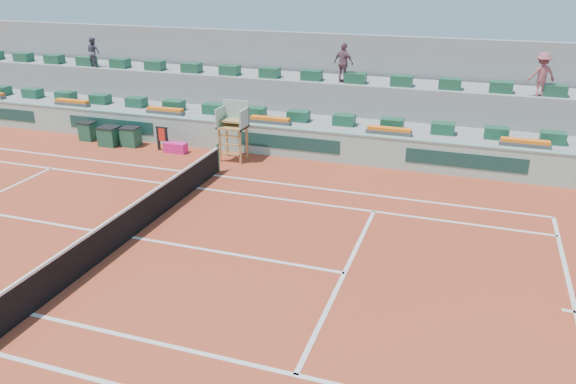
% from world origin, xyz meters
% --- Properties ---
extents(ground, '(90.00, 90.00, 0.00)m').
position_xyz_m(ground, '(0.00, 0.00, 0.00)').
color(ground, maroon).
rests_on(ground, ground).
extents(seating_tier_lower, '(36.00, 4.00, 1.20)m').
position_xyz_m(seating_tier_lower, '(0.00, 10.70, 0.60)').
color(seating_tier_lower, gray).
rests_on(seating_tier_lower, ground).
extents(seating_tier_upper, '(36.00, 2.40, 2.60)m').
position_xyz_m(seating_tier_upper, '(0.00, 12.30, 1.30)').
color(seating_tier_upper, gray).
rests_on(seating_tier_upper, ground).
extents(stadium_back_wall, '(36.00, 0.40, 4.40)m').
position_xyz_m(stadium_back_wall, '(0.00, 13.90, 2.20)').
color(stadium_back_wall, gray).
rests_on(stadium_back_wall, ground).
extents(player_bag, '(0.96, 0.43, 0.43)m').
position_xyz_m(player_bag, '(-2.73, 7.49, 0.21)').
color(player_bag, '#DC1C7A').
rests_on(player_bag, ground).
extents(spectator_left, '(0.84, 0.73, 1.45)m').
position_xyz_m(spectator_left, '(-9.35, 11.50, 3.33)').
color(spectator_left, '#4C4B58').
rests_on(spectator_left, seating_tier_upper).
extents(spectator_mid, '(1.09, 0.79, 1.71)m').
position_xyz_m(spectator_mid, '(3.47, 11.58, 3.46)').
color(spectator_mid, '#754E58').
rests_on(spectator_mid, seating_tier_upper).
extents(spectator_right, '(1.25, 1.00, 1.69)m').
position_xyz_m(spectator_right, '(11.41, 11.48, 3.44)').
color(spectator_right, '#944A50').
rests_on(spectator_right, seating_tier_upper).
extents(court_lines, '(23.89, 11.09, 0.01)m').
position_xyz_m(court_lines, '(0.00, 0.00, 0.01)').
color(court_lines, silver).
rests_on(court_lines, ground).
extents(tennis_net, '(0.10, 11.97, 1.10)m').
position_xyz_m(tennis_net, '(0.00, 0.00, 0.53)').
color(tennis_net, black).
rests_on(tennis_net, ground).
extents(advertising_hoarding, '(36.00, 0.34, 1.26)m').
position_xyz_m(advertising_hoarding, '(0.02, 8.50, 0.63)').
color(advertising_hoarding, '#90B6A5').
rests_on(advertising_hoarding, ground).
extents(umpire_chair, '(1.10, 0.90, 2.40)m').
position_xyz_m(umpire_chair, '(0.00, 7.50, 1.54)').
color(umpire_chair, olive).
rests_on(umpire_chair, ground).
extents(seat_row_lower, '(32.90, 0.60, 0.44)m').
position_xyz_m(seat_row_lower, '(0.00, 9.80, 1.42)').
color(seat_row_lower, '#194D32').
rests_on(seat_row_lower, seating_tier_lower).
extents(seat_row_upper, '(32.90, 0.60, 0.44)m').
position_xyz_m(seat_row_upper, '(0.00, 11.70, 2.82)').
color(seat_row_upper, '#194D32').
rests_on(seat_row_upper, seating_tier_upper).
extents(flower_planters, '(26.80, 0.36, 0.28)m').
position_xyz_m(flower_planters, '(-1.50, 9.00, 1.33)').
color(flower_planters, '#4B4B4B').
rests_on(flower_planters, seating_tier_lower).
extents(drink_cooler_a, '(0.76, 0.66, 0.84)m').
position_xyz_m(drink_cooler_a, '(-5.04, 7.69, 0.42)').
color(drink_cooler_a, '#184A34').
rests_on(drink_cooler_a, ground).
extents(drink_cooler_b, '(0.85, 0.73, 0.84)m').
position_xyz_m(drink_cooler_b, '(-5.98, 7.45, 0.42)').
color(drink_cooler_b, '#184A34').
rests_on(drink_cooler_b, ground).
extents(drink_cooler_c, '(0.68, 0.59, 0.84)m').
position_xyz_m(drink_cooler_c, '(-7.39, 7.81, 0.42)').
color(drink_cooler_c, '#184A34').
rests_on(drink_cooler_c, ground).
extents(towel_rack, '(0.57, 0.09, 1.03)m').
position_xyz_m(towel_rack, '(-3.40, 7.59, 0.60)').
color(towel_rack, black).
rests_on(towel_rack, ground).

